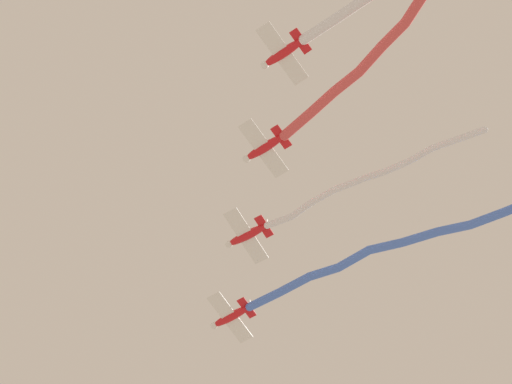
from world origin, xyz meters
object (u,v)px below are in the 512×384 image
(airplane_lead, at_px, (230,317))
(airplane_slot, at_px, (283,53))
(airplane_right_wing, at_px, (264,148))
(airplane_left_wing, at_px, (247,235))

(airplane_lead, distance_m, airplane_slot, 25.84)
(airplane_lead, xyz_separation_m, airplane_slot, (-15.35, -20.77, 0.75))
(airplane_right_wing, relative_size, airplane_slot, 1.00)
(airplane_left_wing, height_order, airplane_right_wing, airplane_right_wing)
(airplane_lead, xyz_separation_m, airplane_left_wing, (-5.12, -6.92, 0.25))
(airplane_left_wing, bearing_deg, airplane_right_wing, 129.73)
(airplane_lead, bearing_deg, airplane_left_wing, 132.17)
(airplane_right_wing, bearing_deg, airplane_slot, 134.19)
(airplane_left_wing, xyz_separation_m, airplane_slot, (-10.23, -13.84, 0.50))
(airplane_lead, bearing_deg, airplane_slot, 132.19)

